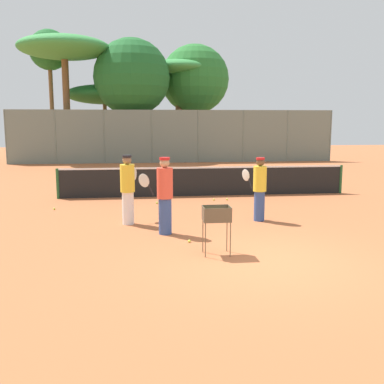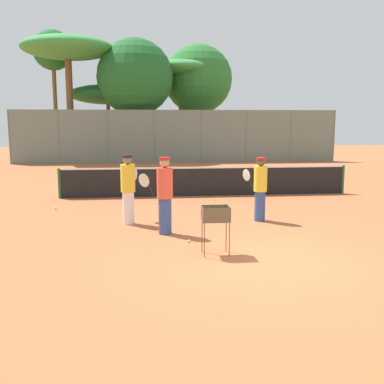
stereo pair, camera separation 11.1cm
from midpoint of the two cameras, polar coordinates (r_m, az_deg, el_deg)
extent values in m
plane|color=#B26038|center=(8.99, 9.13, -8.74)|extent=(80.00, 80.00, 0.00)
cylinder|color=#26592D|center=(16.48, -16.30, 1.05)|extent=(0.10, 0.10, 1.07)
cylinder|color=#26592D|center=(17.89, 18.78, 1.53)|extent=(0.10, 0.10, 1.07)
cube|color=black|center=(16.39, 1.97, 1.26)|extent=(10.44, 0.01, 1.01)
cube|color=white|center=(16.33, 1.98, 3.12)|extent=(10.44, 0.02, 0.06)
cylinder|color=slate|center=(30.51, -22.10, 6.48)|extent=(0.08, 0.08, 3.42)
cylinder|color=slate|center=(29.83, -16.46, 6.73)|extent=(0.08, 0.08, 3.42)
cylinder|color=slate|center=(29.45, -10.61, 6.92)|extent=(0.08, 0.08, 3.42)
cylinder|color=slate|center=(29.37, -4.67, 7.04)|extent=(0.08, 0.08, 3.42)
cylinder|color=slate|center=(29.61, 1.25, 7.08)|extent=(0.08, 0.08, 3.42)
cylinder|color=slate|center=(30.15, 7.01, 7.05)|extent=(0.08, 0.08, 3.42)
cylinder|color=slate|center=(30.98, 12.52, 6.96)|extent=(0.08, 0.08, 3.42)
cylinder|color=slate|center=(32.07, 17.69, 6.81)|extent=(0.08, 0.08, 3.42)
cube|color=slate|center=(29.45, -1.70, 7.07)|extent=(21.21, 0.01, 3.42)
cylinder|color=brown|center=(31.65, -7.03, 7.76)|extent=(0.40, 0.40, 4.10)
sphere|color=#1E6028|center=(31.78, -7.16, 14.27)|extent=(5.19, 5.19, 5.19)
cylinder|color=brown|center=(33.51, -16.83, 9.75)|extent=(0.29, 0.29, 6.72)
sphere|color=#1E6028|center=(33.85, -17.17, 16.84)|extent=(2.75, 2.75, 2.75)
cylinder|color=brown|center=(34.46, 0.85, 8.06)|extent=(0.42, 0.42, 4.26)
sphere|color=#28722D|center=(34.59, 0.86, 14.13)|extent=(5.10, 5.10, 5.10)
cylinder|color=brown|center=(33.80, -1.19, 9.45)|extent=(0.49, 0.49, 5.92)
ellipsoid|color=#388E42|center=(34.01, -1.21, 15.45)|extent=(4.74, 4.74, 1.18)
cylinder|color=brown|center=(31.59, -15.10, 9.87)|extent=(0.45, 0.45, 6.69)
ellipsoid|color=#388E42|center=(31.93, -15.41, 17.23)|extent=(6.00, 6.00, 1.50)
cylinder|color=brown|center=(33.86, -10.42, 7.59)|extent=(0.28, 0.28, 3.89)
ellipsoid|color=#1E6028|center=(33.90, -10.55, 12.07)|extent=(5.61, 5.61, 1.40)
cylinder|color=#334C8C|center=(10.90, -3.15, -3.07)|extent=(0.31, 0.31, 0.88)
cylinder|color=#E54C38|center=(10.76, -3.18, 1.14)|extent=(0.39, 0.39, 0.73)
sphere|color=tan|center=(10.71, -3.21, 3.73)|extent=(0.24, 0.24, 0.24)
cylinder|color=red|center=(10.70, -3.21, 4.27)|extent=(0.25, 0.25, 0.06)
cylinder|color=black|center=(10.95, -4.95, 0.29)|extent=(0.14, 0.09, 0.27)
ellipsoid|color=silver|center=(11.00, -5.83, 1.48)|extent=(0.37, 0.21, 0.43)
cylinder|color=#334C8C|center=(12.45, 8.86, -1.78)|extent=(0.29, 0.29, 0.82)
cylinder|color=yellow|center=(12.33, 8.95, 1.67)|extent=(0.36, 0.36, 0.69)
sphere|color=brown|center=(12.28, 9.00, 3.77)|extent=(0.22, 0.22, 0.22)
cylinder|color=red|center=(12.27, 9.01, 4.21)|extent=(0.23, 0.23, 0.06)
cylinder|color=black|center=(12.60, 7.74, 1.06)|extent=(0.10, 0.14, 0.27)
ellipsoid|color=silver|center=(12.70, 7.18, 2.14)|extent=(0.23, 0.35, 0.43)
cylinder|color=white|center=(12.04, -7.81, -2.01)|extent=(0.31, 0.31, 0.87)
cylinder|color=yellow|center=(11.92, -7.89, 1.75)|extent=(0.38, 0.38, 0.72)
sphere|color=#8C6647|center=(11.86, -7.94, 4.05)|extent=(0.24, 0.24, 0.24)
cylinder|color=black|center=(11.86, -7.95, 4.53)|extent=(0.25, 0.25, 0.06)
cylinder|color=black|center=(12.28, -7.24, 1.13)|extent=(0.08, 0.15, 0.27)
ellipsoid|color=silver|center=(12.42, -6.95, 2.25)|extent=(0.16, 0.38, 0.43)
cylinder|color=brown|center=(9.05, 1.93, -6.16)|extent=(0.02, 0.02, 0.71)
cylinder|color=brown|center=(9.14, 5.11, -6.05)|extent=(0.02, 0.02, 0.71)
cylinder|color=brown|center=(9.40, 1.62, -5.59)|extent=(0.02, 0.02, 0.71)
cylinder|color=brown|center=(9.48, 4.69, -5.48)|extent=(0.02, 0.02, 0.71)
cube|color=brown|center=(9.18, 3.36, -3.65)|extent=(0.55, 0.40, 0.01)
cube|color=brown|center=(8.96, 3.58, -3.03)|extent=(0.55, 0.01, 0.30)
cube|color=brown|center=(9.34, 3.17, -2.52)|extent=(0.55, 0.01, 0.30)
cube|color=brown|center=(9.11, 1.66, -2.81)|extent=(0.01, 0.40, 0.30)
cube|color=brown|center=(9.20, 5.06, -2.72)|extent=(0.01, 0.40, 0.30)
sphere|color=#D1E54C|center=(9.01, 2.71, -3.29)|extent=(0.07, 0.07, 0.07)
sphere|color=#D1E54C|center=(9.26, 2.66, -3.28)|extent=(0.07, 0.07, 0.07)
sphere|color=#D1E54C|center=(9.26, 3.32, -2.95)|extent=(0.07, 0.07, 0.07)
sphere|color=#D1E54C|center=(9.21, 2.06, -3.01)|extent=(0.07, 0.07, 0.07)
sphere|color=#D1E54C|center=(9.30, 3.78, -3.23)|extent=(0.07, 0.07, 0.07)
sphere|color=#D1E54C|center=(9.14, 3.97, -3.46)|extent=(0.07, 0.07, 0.07)
sphere|color=#D1E54C|center=(9.07, 4.23, -3.56)|extent=(0.07, 0.07, 0.07)
sphere|color=#D1E54C|center=(9.02, 3.09, -3.28)|extent=(0.07, 0.07, 0.07)
sphere|color=#D1E54C|center=(9.04, 4.10, -3.26)|extent=(0.07, 0.07, 0.07)
sphere|color=#D1E54C|center=(9.17, 2.16, -3.07)|extent=(0.07, 0.07, 0.07)
sphere|color=#D1E54C|center=(9.17, 3.86, -3.08)|extent=(0.07, 0.07, 0.07)
sphere|color=#D1E54C|center=(9.12, 2.70, -3.47)|extent=(0.07, 0.07, 0.07)
sphere|color=#D1E54C|center=(9.04, 2.10, -3.23)|extent=(0.07, 0.07, 0.07)
sphere|color=#D1E54C|center=(9.27, 1.91, -2.93)|extent=(0.07, 0.07, 0.07)
sphere|color=#D1E54C|center=(15.51, 3.17, -0.96)|extent=(0.07, 0.07, 0.07)
sphere|color=#D1E54C|center=(14.53, -16.73, -2.02)|extent=(0.07, 0.07, 0.07)
sphere|color=#D1E54C|center=(10.21, -0.09, -6.25)|extent=(0.07, 0.07, 0.07)
sphere|color=#D1E54C|center=(14.91, -4.11, -1.38)|extent=(0.07, 0.07, 0.07)
sphere|color=#D1E54C|center=(15.59, 4.85, -0.93)|extent=(0.07, 0.07, 0.07)
cube|color=white|center=(34.38, -0.93, 5.26)|extent=(4.20, 1.70, 0.90)
cube|color=#33383D|center=(34.32, -1.27, 6.59)|extent=(2.20, 1.50, 0.70)
camera|label=1|loc=(0.06, -89.71, 0.05)|focal=42.00mm
camera|label=2|loc=(0.06, 90.29, -0.05)|focal=42.00mm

